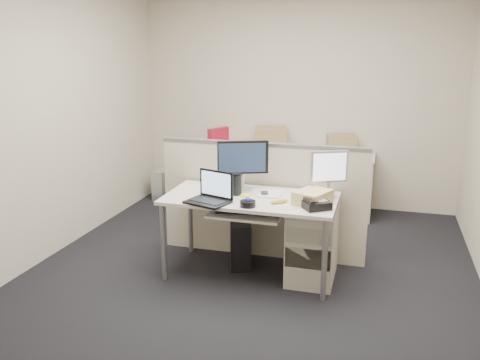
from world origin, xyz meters
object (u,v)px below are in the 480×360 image
(desk, at_px, (251,204))
(laptop, at_px, (207,188))
(desk_phone, at_px, (316,205))
(monitor_main, at_px, (243,166))

(desk, height_order, laptop, laptop)
(laptop, bearing_deg, desk, 60.71)
(laptop, bearing_deg, desk_phone, 24.03)
(laptop, bearing_deg, monitor_main, 86.43)
(monitor_main, distance_m, laptop, 0.50)
(desk_phone, bearing_deg, laptop, 152.83)
(desk, bearing_deg, laptop, -136.97)
(monitor_main, bearing_deg, desk_phone, -47.29)
(desk, height_order, desk_phone, desk_phone)
(monitor_main, height_order, desk_phone, monitor_main)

